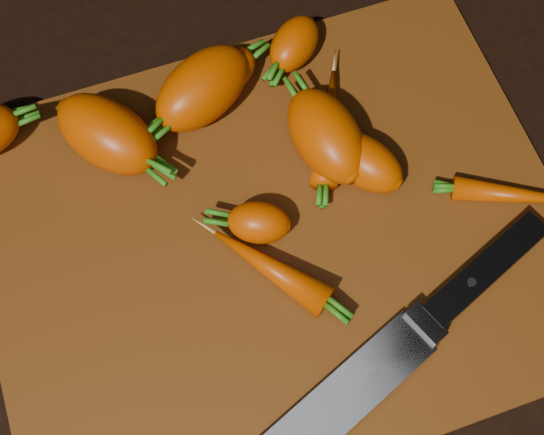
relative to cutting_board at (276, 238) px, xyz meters
name	(u,v)px	position (x,y,z in m)	size (l,w,h in m)	color
ground	(276,243)	(0.00, 0.00, -0.01)	(2.00, 2.00, 0.01)	black
cutting_board	(276,238)	(0.00, 0.00, 0.00)	(0.50, 0.40, 0.01)	brown
carrot_1	(259,223)	(-0.01, 0.01, 0.02)	(0.05, 0.04, 0.04)	#C44100
carrot_2	(107,134)	(-0.11, 0.13, 0.04)	(0.10, 0.06, 0.06)	#C44100
carrot_3	(326,136)	(0.07, 0.06, 0.03)	(0.10, 0.06, 0.06)	#C44100
carrot_4	(294,44)	(0.08, 0.17, 0.03)	(0.06, 0.04, 0.04)	#C44100
carrot_5	(226,72)	(0.01, 0.16, 0.03)	(0.06, 0.04, 0.04)	#C44100
carrot_6	(364,162)	(0.09, 0.03, 0.03)	(0.07, 0.04, 0.04)	#C44100
carrot_7	(329,127)	(0.08, 0.08, 0.02)	(0.12, 0.02, 0.02)	#C44100
carrot_8	(523,196)	(0.21, -0.04, 0.02)	(0.12, 0.02, 0.02)	#C44100
carrot_9	(270,267)	(-0.02, -0.03, 0.02)	(0.11, 0.03, 0.03)	#C44100
carrot_10	(203,88)	(-0.02, 0.14, 0.04)	(0.10, 0.06, 0.06)	#C44100
knife	(337,405)	(0.00, -0.15, 0.02)	(0.35, 0.17, 0.02)	gray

